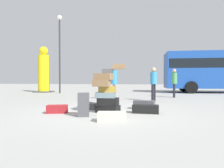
# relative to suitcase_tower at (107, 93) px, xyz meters

# --- Properties ---
(ground_plane) EXTENTS (80.00, 80.00, 0.00)m
(ground_plane) POSITION_rel_suitcase_tower_xyz_m (-0.07, 0.05, -0.59)
(ground_plane) COLOR #9E9E99
(suitcase_tower) EXTENTS (0.93, 0.62, 1.48)m
(suitcase_tower) POSITION_rel_suitcase_tower_xyz_m (0.00, 0.00, 0.00)
(suitcase_tower) COLOR black
(suitcase_tower) RESTS_ON ground
(suitcase_cream_white_trunk) EXTENTS (0.62, 0.44, 0.17)m
(suitcase_cream_white_trunk) POSITION_rel_suitcase_tower_xyz_m (-0.11, 0.82, -0.51)
(suitcase_cream_white_trunk) COLOR beige
(suitcase_cream_white_trunk) RESTS_ON ground
(suitcase_black_foreground_far) EXTENTS (0.79, 0.35, 0.25)m
(suitcase_black_foreground_far) POSITION_rel_suitcase_tower_xyz_m (1.17, 0.06, -0.47)
(suitcase_black_foreground_far) COLOR black
(suitcase_black_foreground_far) RESTS_ON ground
(suitcase_cream_right_side) EXTENTS (0.73, 0.45, 0.22)m
(suitcase_cream_right_side) POSITION_rel_suitcase_tower_xyz_m (0.40, -1.28, -0.48)
(suitcase_cream_right_side) COLOR beige
(suitcase_cream_right_side) RESTS_ON ground
(suitcase_charcoal_upright_blue) EXTENTS (0.75, 0.47, 0.29)m
(suitcase_charcoal_upright_blue) POSITION_rel_suitcase_tower_xyz_m (1.10, 0.91, -0.45)
(suitcase_charcoal_upright_blue) COLOR #4C4C51
(suitcase_charcoal_upright_blue) RESTS_ON ground
(suitcase_charcoal_foreground_near) EXTENTS (0.73, 0.60, 0.21)m
(suitcase_charcoal_foreground_near) POSITION_rel_suitcase_tower_xyz_m (-0.70, 0.58, -0.49)
(suitcase_charcoal_foreground_near) COLOR #4C4C51
(suitcase_charcoal_foreground_near) RESTS_ON ground
(suitcase_maroon_left_side) EXTENTS (0.66, 0.45, 0.24)m
(suitcase_maroon_left_side) POSITION_rel_suitcase_tower_xyz_m (-1.43, -0.40, -0.47)
(suitcase_maroon_left_side) COLOR maroon
(suitcase_maroon_left_side) RESTS_ON ground
(suitcase_charcoal_behind_tower) EXTENTS (0.39, 0.43, 0.64)m
(suitcase_charcoal_behind_tower) POSITION_rel_suitcase_tower_xyz_m (-0.49, -0.74, -0.27)
(suitcase_charcoal_behind_tower) COLOR #4C4C51
(suitcase_charcoal_behind_tower) RESTS_ON ground
(person_bearded_onlooker) EXTENTS (0.30, 0.34, 1.68)m
(person_bearded_onlooker) POSITION_rel_suitcase_tower_xyz_m (-0.46, 3.83, 0.40)
(person_bearded_onlooker) COLOR brown
(person_bearded_onlooker) RESTS_ON ground
(person_tourist_with_camera) EXTENTS (0.30, 0.34, 1.62)m
(person_tourist_with_camera) POSITION_rel_suitcase_tower_xyz_m (2.65, 5.89, 0.37)
(person_tourist_with_camera) COLOR black
(person_tourist_with_camera) RESTS_ON ground
(person_passerby_in_red) EXTENTS (0.30, 0.32, 1.58)m
(person_passerby_in_red) POSITION_rel_suitcase_tower_xyz_m (1.46, 3.58, 0.35)
(person_passerby_in_red) COLOR black
(person_passerby_in_red) RESTS_ON ground
(yellow_dummy_statue) EXTENTS (1.25, 1.25, 3.68)m
(yellow_dummy_statue) POSITION_rel_suitcase_tower_xyz_m (-7.11, 8.86, 1.03)
(yellow_dummy_statue) COLOR yellow
(yellow_dummy_statue) RESTS_ON ground
(lamp_post) EXTENTS (0.36, 0.36, 5.82)m
(lamp_post) POSITION_rel_suitcase_tower_xyz_m (-5.35, 8.06, 3.23)
(lamp_post) COLOR #333338
(lamp_post) RESTS_ON ground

